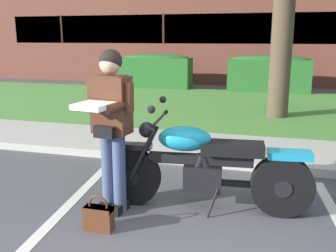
# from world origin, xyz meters

# --- Properties ---
(curb_strip) EXTENTS (60.00, 0.20, 0.12)m
(curb_strip) POSITION_xyz_m (0.00, 2.68, 0.06)
(curb_strip) COLOR #B7B2A8
(curb_strip) RESTS_ON ground
(concrete_walk) EXTENTS (60.00, 1.50, 0.08)m
(concrete_walk) POSITION_xyz_m (0.00, 3.53, 0.04)
(concrete_walk) COLOR #B7B2A8
(concrete_walk) RESTS_ON ground
(grass_lawn) EXTENTS (60.00, 6.13, 0.06)m
(grass_lawn) POSITION_xyz_m (0.00, 7.35, 0.03)
(grass_lawn) COLOR #518E3D
(grass_lawn) RESTS_ON ground
(stall_stripe_0) EXTENTS (0.55, 4.39, 0.01)m
(stall_stripe_0) POSITION_xyz_m (-1.62, 0.20, 0.00)
(stall_stripe_0) COLOR silver
(stall_stripe_0) RESTS_ON ground
(motorcycle) EXTENTS (2.24, 0.82, 1.18)m
(motorcycle) POSITION_xyz_m (-0.14, 1.27, 0.48)
(motorcycle) COLOR black
(motorcycle) RESTS_ON ground
(rider_person) EXTENTS (0.53, 0.62, 1.70)m
(rider_person) POSITION_xyz_m (-1.15, 0.95, 1.01)
(rider_person) COLOR black
(rider_person) RESTS_ON ground
(handbag) EXTENTS (0.28, 0.13, 0.36)m
(handbag) POSITION_xyz_m (-1.12, 0.53, 0.14)
(handbag) COLOR #562D19
(handbag) RESTS_ON ground
(hedge_left) EXTENTS (2.51, 0.90, 1.24)m
(hedge_left) POSITION_xyz_m (-3.63, 10.53, 0.65)
(hedge_left) COLOR #286028
(hedge_left) RESTS_ON ground
(hedge_center_left) EXTENTS (2.64, 0.90, 1.24)m
(hedge_center_left) POSITION_xyz_m (0.28, 10.53, 0.65)
(hedge_center_left) COLOR #286028
(hedge_center_left) RESTS_ON ground
(brick_building) EXTENTS (26.38, 10.61, 4.04)m
(brick_building) POSITION_xyz_m (0.63, 17.38, 2.03)
(brick_building) COLOR brown
(brick_building) RESTS_ON ground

